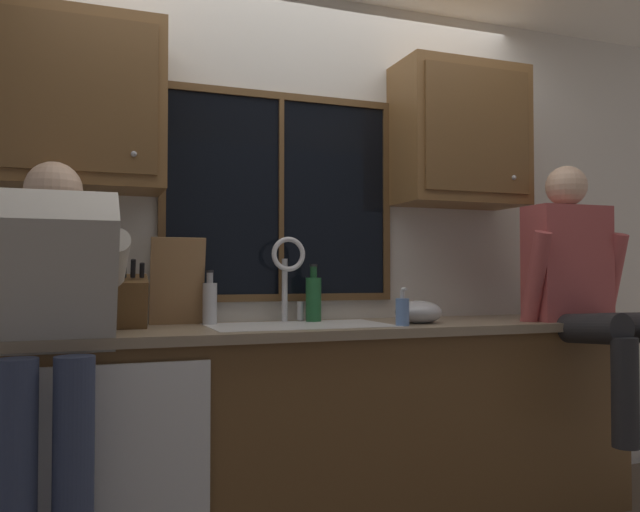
% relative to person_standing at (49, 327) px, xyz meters
% --- Properties ---
extents(back_wall, '(5.48, 0.12, 2.55)m').
position_rel_person_standing_xyz_m(back_wall, '(1.08, 0.68, 0.31)').
color(back_wall, silver).
rests_on(back_wall, floor).
extents(window_glass, '(1.10, 0.02, 0.95)m').
position_rel_person_standing_xyz_m(window_glass, '(1.01, 0.61, 0.56)').
color(window_glass, black).
extents(window_frame_top, '(1.17, 0.02, 0.04)m').
position_rel_person_standing_xyz_m(window_frame_top, '(1.01, 0.60, 1.05)').
color(window_frame_top, brown).
extents(window_frame_bottom, '(1.17, 0.02, 0.04)m').
position_rel_person_standing_xyz_m(window_frame_bottom, '(1.01, 0.60, 0.07)').
color(window_frame_bottom, brown).
extents(window_frame_left, '(0.03, 0.02, 0.95)m').
position_rel_person_standing_xyz_m(window_frame_left, '(0.44, 0.60, 0.56)').
color(window_frame_left, brown).
extents(window_frame_right, '(0.03, 0.02, 0.95)m').
position_rel_person_standing_xyz_m(window_frame_right, '(1.58, 0.60, 0.56)').
color(window_frame_right, brown).
extents(window_mullion_center, '(0.02, 0.02, 0.95)m').
position_rel_person_standing_xyz_m(window_mullion_center, '(1.01, 0.60, 0.56)').
color(window_mullion_center, brown).
extents(lower_cabinet_run, '(3.08, 0.58, 0.88)m').
position_rel_person_standing_xyz_m(lower_cabinet_run, '(1.08, 0.33, -0.52)').
color(lower_cabinet_run, brown).
rests_on(lower_cabinet_run, floor).
extents(countertop, '(3.14, 0.62, 0.04)m').
position_rel_person_standing_xyz_m(countertop, '(1.08, 0.31, -0.06)').
color(countertop, gray).
rests_on(countertop, lower_cabinet_run).
extents(dishwasher_front, '(0.60, 0.02, 0.74)m').
position_rel_person_standing_xyz_m(dishwasher_front, '(0.26, 0.01, -0.51)').
color(dishwasher_front, white).
extents(upper_cabinet_left, '(0.67, 0.36, 0.72)m').
position_rel_person_standing_xyz_m(upper_cabinet_left, '(0.09, 0.45, 0.90)').
color(upper_cabinet_left, brown).
extents(upper_cabinet_right, '(0.67, 0.36, 0.72)m').
position_rel_person_standing_xyz_m(upper_cabinet_right, '(1.92, 0.45, 0.90)').
color(upper_cabinet_right, brown).
extents(sink, '(0.80, 0.46, 0.21)m').
position_rel_person_standing_xyz_m(sink, '(1.01, 0.32, -0.14)').
color(sink, silver).
rests_on(sink, lower_cabinet_run).
extents(faucet, '(0.18, 0.09, 0.40)m').
position_rel_person_standing_xyz_m(faucet, '(1.02, 0.50, 0.21)').
color(faucet, silver).
rests_on(faucet, countertop).
extents(person_standing, '(0.53, 0.68, 1.57)m').
position_rel_person_standing_xyz_m(person_standing, '(0.00, 0.00, 0.00)').
color(person_standing, '#384260').
rests_on(person_standing, floor).
extents(person_sitting_on_counter, '(0.54, 0.60, 1.26)m').
position_rel_person_standing_xyz_m(person_sitting_on_counter, '(2.34, 0.05, 0.14)').
color(person_sitting_on_counter, '#262628').
rests_on(person_sitting_on_counter, countertop).
extents(knife_block, '(0.12, 0.18, 0.32)m').
position_rel_person_standing_xyz_m(knife_block, '(0.30, 0.38, 0.06)').
color(knife_block, brown).
rests_on(knife_block, countertop).
extents(cutting_board, '(0.24, 0.10, 0.39)m').
position_rel_person_standing_xyz_m(cutting_board, '(0.50, 0.53, 0.15)').
color(cutting_board, '#997047').
rests_on(cutting_board, countertop).
extents(mixing_bowl, '(0.22, 0.22, 0.11)m').
position_rel_person_standing_xyz_m(mixing_bowl, '(1.57, 0.26, 0.00)').
color(mixing_bowl, '#B7B7BC').
rests_on(mixing_bowl, countertop).
extents(soap_dispenser, '(0.06, 0.07, 0.17)m').
position_rel_person_standing_xyz_m(soap_dispenser, '(1.42, 0.13, 0.02)').
color(soap_dispenser, '#668CCC').
rests_on(soap_dispenser, countertop).
extents(bottle_green_glass, '(0.07, 0.07, 0.27)m').
position_rel_person_standing_xyz_m(bottle_green_glass, '(1.14, 0.49, 0.07)').
color(bottle_green_glass, '#1E592D').
rests_on(bottle_green_glass, countertop).
extents(bottle_tall_clear, '(0.06, 0.06, 0.24)m').
position_rel_person_standing_xyz_m(bottle_tall_clear, '(0.64, 0.49, 0.06)').
color(bottle_tall_clear, '#B7B7BC').
rests_on(bottle_tall_clear, countertop).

